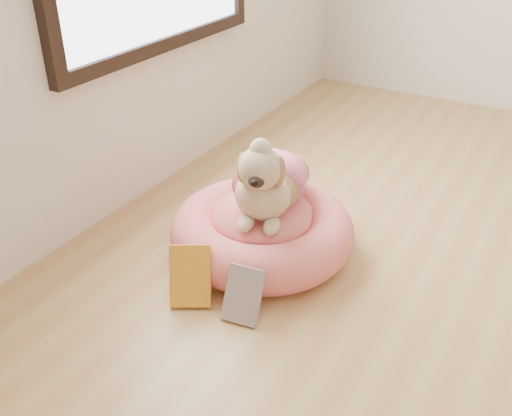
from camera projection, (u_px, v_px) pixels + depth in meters
The scene contains 4 objects.
pet_bed at pixel (262, 231), 2.30m from camera, with size 0.74×0.74×0.19m.
dog at pixel (268, 167), 2.16m from camera, with size 0.34×0.49×0.36m, color brown, non-canonical shape.
book_yellow at pixel (190, 276), 2.02m from camera, with size 0.15×0.03×0.22m, color gold.
book_white at pixel (243, 295), 1.95m from camera, with size 0.13×0.02×0.20m, color white.
Camera 1 is at (-0.31, -1.64, 1.33)m, focal length 40.00 mm.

